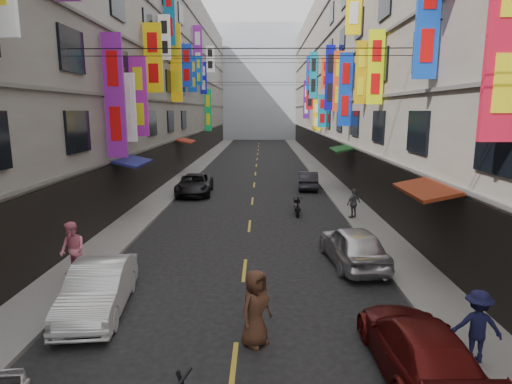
{
  "coord_description": "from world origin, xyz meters",
  "views": [
    {
      "loc": [
        0.64,
        3.42,
        5.65
      ],
      "look_at": [
        0.51,
        11.98,
        4.02
      ],
      "focal_mm": 30.0,
      "sensor_mm": 36.0,
      "label": 1
    }
  ],
  "objects_px": {
    "scooter_far_right": "(297,207)",
    "pedestrian_lfar": "(72,250)",
    "car_left_mid": "(99,288)",
    "pedestrian_rnear": "(477,326)",
    "car_left_far": "(195,184)",
    "pedestrian_crossing": "(256,308)",
    "car_right_near": "(418,347)",
    "pedestrian_rfar": "(354,203)",
    "car_right_mid": "(353,245)",
    "car_right_far": "(308,180)"
  },
  "relations": [
    {
      "from": "car_right_mid",
      "to": "pedestrian_rfar",
      "type": "relative_size",
      "value": 2.79
    },
    {
      "from": "car_right_near",
      "to": "pedestrian_crossing",
      "type": "xyz_separation_m",
      "value": [
        -3.52,
        1.14,
        0.32
      ]
    },
    {
      "from": "scooter_far_right",
      "to": "car_left_far",
      "type": "height_order",
      "value": "car_left_far"
    },
    {
      "from": "pedestrian_rnear",
      "to": "pedestrian_rfar",
      "type": "relative_size",
      "value": 1.07
    },
    {
      "from": "car_right_near",
      "to": "car_right_far",
      "type": "height_order",
      "value": "car_right_far"
    },
    {
      "from": "car_right_far",
      "to": "pedestrian_rnear",
      "type": "bearing_deg",
      "value": 98.86
    },
    {
      "from": "car_left_far",
      "to": "pedestrian_rfar",
      "type": "distance_m",
      "value": 11.65
    },
    {
      "from": "car_right_mid",
      "to": "pedestrian_rfar",
      "type": "xyz_separation_m",
      "value": [
        1.4,
        6.61,
        0.16
      ]
    },
    {
      "from": "car_right_mid",
      "to": "pedestrian_crossing",
      "type": "xyz_separation_m",
      "value": [
        -3.52,
        -5.61,
        0.22
      ]
    },
    {
      "from": "scooter_far_right",
      "to": "pedestrian_lfar",
      "type": "bearing_deg",
      "value": 49.92
    },
    {
      "from": "car_right_near",
      "to": "pedestrian_lfar",
      "type": "bearing_deg",
      "value": -29.07
    },
    {
      "from": "car_left_far",
      "to": "car_right_near",
      "type": "bearing_deg",
      "value": -71.25
    },
    {
      "from": "car_right_far",
      "to": "pedestrian_rfar",
      "type": "distance_m",
      "value": 9.22
    },
    {
      "from": "car_left_far",
      "to": "pedestrian_rnear",
      "type": "distance_m",
      "value": 22.0
    },
    {
      "from": "scooter_far_right",
      "to": "car_left_mid",
      "type": "bearing_deg",
      "value": 61.53
    },
    {
      "from": "pedestrian_lfar",
      "to": "pedestrian_rnear",
      "type": "relative_size",
      "value": 1.16
    },
    {
      "from": "scooter_far_right",
      "to": "pedestrian_lfar",
      "type": "relative_size",
      "value": 0.94
    },
    {
      "from": "pedestrian_crossing",
      "to": "car_right_near",
      "type": "bearing_deg",
      "value": -66.75
    },
    {
      "from": "car_right_near",
      "to": "pedestrian_rnear",
      "type": "distance_m",
      "value": 1.51
    },
    {
      "from": "car_left_far",
      "to": "pedestrian_crossing",
      "type": "bearing_deg",
      "value": -79.61
    },
    {
      "from": "car_left_mid",
      "to": "pedestrian_rnear",
      "type": "relative_size",
      "value": 2.56
    },
    {
      "from": "pedestrian_rfar",
      "to": "car_right_near",
      "type": "bearing_deg",
      "value": 49.75
    },
    {
      "from": "pedestrian_rnear",
      "to": "pedestrian_rfar",
      "type": "height_order",
      "value": "pedestrian_rnear"
    },
    {
      "from": "car_right_near",
      "to": "pedestrian_rfar",
      "type": "distance_m",
      "value": 13.44
    },
    {
      "from": "car_right_mid",
      "to": "pedestrian_rnear",
      "type": "bearing_deg",
      "value": 96.57
    },
    {
      "from": "car_right_near",
      "to": "car_left_mid",
      "type": "bearing_deg",
      "value": -21.09
    },
    {
      "from": "scooter_far_right",
      "to": "car_right_far",
      "type": "height_order",
      "value": "car_right_far"
    },
    {
      "from": "scooter_far_right",
      "to": "car_left_mid",
      "type": "height_order",
      "value": "car_left_mid"
    },
    {
      "from": "car_right_far",
      "to": "pedestrian_lfar",
      "type": "xyz_separation_m",
      "value": [
        -9.68,
        -17.45,
        0.43
      ]
    },
    {
      "from": "car_right_near",
      "to": "pedestrian_lfar",
      "type": "distance_m",
      "value": 10.91
    },
    {
      "from": "car_right_near",
      "to": "pedestrian_crossing",
      "type": "relative_size",
      "value": 2.31
    },
    {
      "from": "pedestrian_rnear",
      "to": "pedestrian_crossing",
      "type": "distance_m",
      "value": 5.0
    },
    {
      "from": "pedestrian_lfar",
      "to": "scooter_far_right",
      "type": "bearing_deg",
      "value": 86.39
    },
    {
      "from": "pedestrian_rnear",
      "to": "pedestrian_crossing",
      "type": "relative_size",
      "value": 0.87
    },
    {
      "from": "scooter_far_right",
      "to": "car_right_far",
      "type": "relative_size",
      "value": 0.46
    },
    {
      "from": "pedestrian_lfar",
      "to": "car_right_far",
      "type": "bearing_deg",
      "value": 98.13
    },
    {
      "from": "scooter_far_right",
      "to": "car_right_mid",
      "type": "distance_m",
      "value": 7.95
    },
    {
      "from": "car_left_mid",
      "to": "car_right_near",
      "type": "bearing_deg",
      "value": -26.31
    },
    {
      "from": "car_left_far",
      "to": "car_right_near",
      "type": "relative_size",
      "value": 1.12
    },
    {
      "from": "car_right_near",
      "to": "pedestrian_lfar",
      "type": "height_order",
      "value": "pedestrian_lfar"
    },
    {
      "from": "car_left_mid",
      "to": "car_left_far",
      "type": "xyz_separation_m",
      "value": [
        0.0,
        17.42,
        -0.01
      ]
    },
    {
      "from": "car_left_mid",
      "to": "pedestrian_rnear",
      "type": "distance_m",
      "value": 9.74
    },
    {
      "from": "pedestrian_rnear",
      "to": "car_left_far",
      "type": "bearing_deg",
      "value": -53.14
    },
    {
      "from": "car_right_near",
      "to": "car_right_far",
      "type": "relative_size",
      "value": 1.12
    },
    {
      "from": "scooter_far_right",
      "to": "pedestrian_crossing",
      "type": "bearing_deg",
      "value": 81.94
    },
    {
      "from": "pedestrian_rnear",
      "to": "pedestrian_crossing",
      "type": "height_order",
      "value": "pedestrian_crossing"
    },
    {
      "from": "pedestrian_lfar",
      "to": "pedestrian_rfar",
      "type": "bearing_deg",
      "value": 74.12
    },
    {
      "from": "pedestrian_rfar",
      "to": "pedestrian_crossing",
      "type": "height_order",
      "value": "pedestrian_crossing"
    },
    {
      "from": "scooter_far_right",
      "to": "pedestrian_rfar",
      "type": "distance_m",
      "value": 3.13
    },
    {
      "from": "car_left_mid",
      "to": "pedestrian_rfar",
      "type": "bearing_deg",
      "value": 41.4
    }
  ]
}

